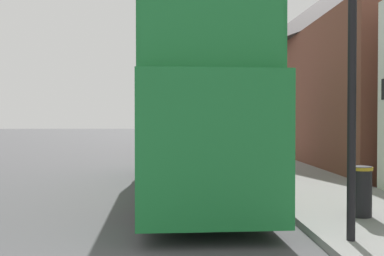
{
  "coord_description": "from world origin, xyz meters",
  "views": [
    {
      "loc": [
        2.45,
        -3.46,
        2.01
      ],
      "look_at": [
        2.89,
        9.9,
        1.75
      ],
      "focal_mm": 42.0,
      "sensor_mm": 36.0,
      "label": 1
    }
  ],
  "objects_px": {
    "tour_bus": "(189,126)",
    "lamp_post_second": "(256,77)",
    "parked_car_ahead_of_bus": "(201,147)",
    "litter_bin": "(360,190)",
    "lamp_post_nearest": "(352,18)",
    "lamp_post_third": "(229,93)"
  },
  "relations": [
    {
      "from": "tour_bus",
      "to": "lamp_post_third",
      "type": "bearing_deg",
      "value": 75.48
    },
    {
      "from": "lamp_post_third",
      "to": "litter_bin",
      "type": "height_order",
      "value": "lamp_post_third"
    },
    {
      "from": "parked_car_ahead_of_bus",
      "to": "litter_bin",
      "type": "xyz_separation_m",
      "value": [
        2.34,
        -13.28,
        -0.0
      ]
    },
    {
      "from": "lamp_post_nearest",
      "to": "lamp_post_second",
      "type": "distance_m",
      "value": 8.88
    },
    {
      "from": "tour_bus",
      "to": "lamp_post_second",
      "type": "xyz_separation_m",
      "value": [
        2.43,
        3.06,
        1.66
      ]
    },
    {
      "from": "lamp_post_nearest",
      "to": "lamp_post_second",
      "type": "bearing_deg",
      "value": 89.47
    },
    {
      "from": "lamp_post_second",
      "to": "litter_bin",
      "type": "distance_m",
      "value": 7.76
    },
    {
      "from": "lamp_post_second",
      "to": "litter_bin",
      "type": "xyz_separation_m",
      "value": [
        0.75,
        -7.19,
        -2.83
      ]
    },
    {
      "from": "parked_car_ahead_of_bus",
      "to": "lamp_post_second",
      "type": "height_order",
      "value": "lamp_post_second"
    },
    {
      "from": "lamp_post_third",
      "to": "litter_bin",
      "type": "xyz_separation_m",
      "value": [
        0.66,
        -16.07,
        -2.82
      ]
    },
    {
      "from": "tour_bus",
      "to": "parked_car_ahead_of_bus",
      "type": "height_order",
      "value": "tour_bus"
    },
    {
      "from": "lamp_post_second",
      "to": "lamp_post_nearest",
      "type": "bearing_deg",
      "value": -90.53
    },
    {
      "from": "tour_bus",
      "to": "parked_car_ahead_of_bus",
      "type": "distance_m",
      "value": 9.26
    },
    {
      "from": "lamp_post_nearest",
      "to": "lamp_post_third",
      "type": "xyz_separation_m",
      "value": [
        0.17,
        17.75,
        -0.09
      ]
    },
    {
      "from": "parked_car_ahead_of_bus",
      "to": "lamp_post_nearest",
      "type": "relative_size",
      "value": 0.85
    },
    {
      "from": "lamp_post_second",
      "to": "lamp_post_third",
      "type": "height_order",
      "value": "lamp_post_second"
    },
    {
      "from": "tour_bus",
      "to": "lamp_post_third",
      "type": "distance_m",
      "value": 12.31
    },
    {
      "from": "lamp_post_nearest",
      "to": "lamp_post_third",
      "type": "relative_size",
      "value": 1.03
    },
    {
      "from": "lamp_post_second",
      "to": "lamp_post_third",
      "type": "xyz_separation_m",
      "value": [
        0.09,
        8.88,
        -0.01
      ]
    },
    {
      "from": "parked_car_ahead_of_bus",
      "to": "lamp_post_second",
      "type": "xyz_separation_m",
      "value": [
        1.59,
        -6.09,
        2.83
      ]
    },
    {
      "from": "parked_car_ahead_of_bus",
      "to": "litter_bin",
      "type": "bearing_deg",
      "value": -79.7
    },
    {
      "from": "lamp_post_nearest",
      "to": "lamp_post_third",
      "type": "distance_m",
      "value": 17.76
    }
  ]
}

